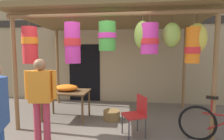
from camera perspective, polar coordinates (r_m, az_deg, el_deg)
ground_plane at (r=4.15m, az=-6.98°, el=-19.05°), size 30.00×30.00×0.00m
shop_facade at (r=6.44m, az=-1.23°, el=9.93°), size 9.52×0.29×4.43m
market_stall_canopy at (r=4.52m, az=1.15°, el=13.99°), size 4.60×2.69×2.74m
display_table at (r=4.87m, az=-14.15°, el=-7.33°), size 1.14×0.73×0.74m
flower_heap_on_table at (r=4.83m, az=-13.99°, el=-5.42°), size 0.60×0.42×0.16m
folding_chair at (r=3.87m, az=7.87°, el=-12.92°), size 0.53×0.53×0.84m
wicker_basket_by_table at (r=4.80m, az=-0.11°, el=-13.98°), size 0.42×0.42×0.24m
customer_foreground at (r=3.69m, az=-21.39°, el=-7.03°), size 0.59×0.27×1.61m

